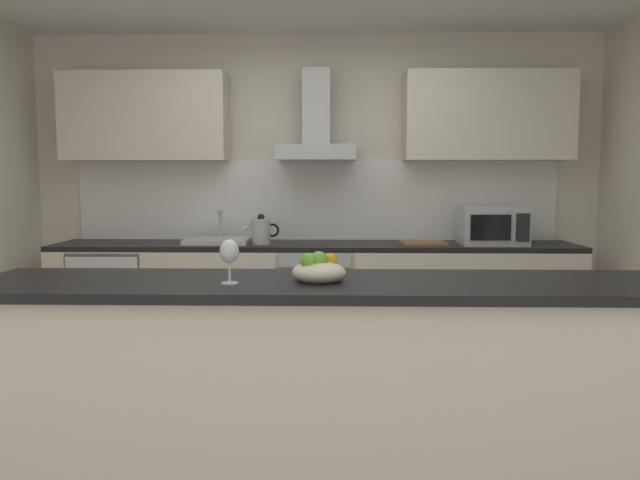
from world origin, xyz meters
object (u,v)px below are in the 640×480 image
Objects in this scene: microwave at (493,225)px; fruit_bowl at (319,270)px; refrigerator at (116,302)px; chopping_board at (423,243)px; kettle at (261,231)px; sink at (218,240)px; oven at (316,298)px; wine_glass at (229,253)px; range_hood at (316,132)px.

fruit_bowl is at bearing -118.54° from microwave.
fruit_bowl reaches higher than refrigerator.
refrigerator is 3.86× the size of fruit_bowl.
fruit_bowl is 0.65× the size of chopping_board.
refrigerator is 2.94× the size of kettle.
sink is at bearing 109.79° from fruit_bowl.
microwave is 2.17m from sink.
oven is 1.62m from refrigerator.
wine_glass is 0.37m from fruit_bowl.
sink is at bearing 172.75° from kettle.
kettle is 2.43m from fruit_bowl.
chopping_board is at bearing -10.31° from range_hood.
range_hood is (0.78, 0.12, 0.86)m from sink.
oven is 2.77× the size of kettle.
microwave is 2.27× the size of fruit_bowl.
oven is at bearing 4.47° from kettle.
kettle reaches higher than fruit_bowl.
chopping_board reaches higher than refrigerator.
microwave is 2.71m from fruit_bowl.
microwave reaches higher than oven.
range_hood reaches higher than microwave.
oven is at bearing 83.99° from wine_glass.
range_hood is at bearing 4.67° from refrigerator.
wine_glass reaches higher than chopping_board.
kettle is at bearing -7.25° from sink.
oven is 2.48m from fruit_bowl.
oven is 1.33m from range_hood.
kettle reaches higher than oven.
refrigerator is at bearing 118.62° from wine_glass.
microwave is at bearing 56.26° from wine_glass.
fruit_bowl is (0.35, 0.08, -0.08)m from wine_glass.
sink is 0.69× the size of range_hood.
kettle is (-1.81, -0.01, -0.04)m from microwave.
refrigerator is (-1.62, -0.00, -0.03)m from oven.
refrigerator is 0.98m from sink.
range_hood is (0.00, 0.13, 1.33)m from oven.
wine_glass is at bearing -86.06° from kettle.
oven is at bearing -0.81° from sink.
fruit_bowl is (-1.29, -2.38, 0.00)m from microwave.
microwave is 1.73× the size of kettle.
chopping_board is at bearing 72.41° from fruit_bowl.
fruit_bowl is (1.70, -2.40, 0.63)m from refrigerator.
refrigerator is at bearing -179.06° from sink.
range_hood reaches higher than oven.
range_hood is at bearing 90.00° from oven.
fruit_bowl is (0.09, -2.41, 0.59)m from oven.
chopping_board is at bearing 0.45° from kettle.
refrigerator is 2.92m from wine_glass.
refrigerator is 3.06m from microwave.
oven is 1.50m from microwave.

